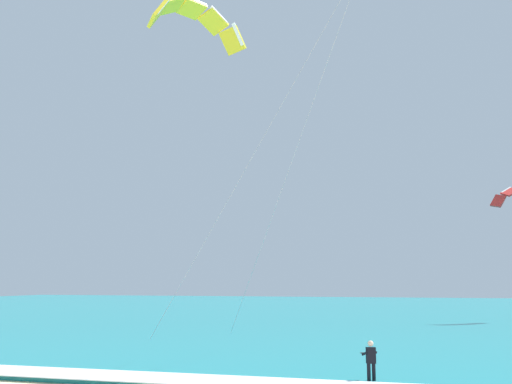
# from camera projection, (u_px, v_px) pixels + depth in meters

# --- Properties ---
(sea) EXTENTS (200.00, 120.00, 0.20)m
(sea) POSITION_uv_depth(u_px,v_px,m) (435.00, 311.00, 76.89)
(sea) COLOR teal
(sea) RESTS_ON ground
(kitesurfer) EXTENTS (0.67, 0.66, 1.69)m
(kitesurfer) POSITION_uv_depth(u_px,v_px,m) (371.00, 361.00, 23.20)
(kitesurfer) COLOR black
(kitesurfer) RESTS_ON ground
(kite_primary) EXTENTS (11.50, 7.72, 17.99)m
(kite_primary) POSITION_uv_depth(u_px,v_px,m) (196.00, 19.00, 33.37)
(kite_primary) COLOR yellow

